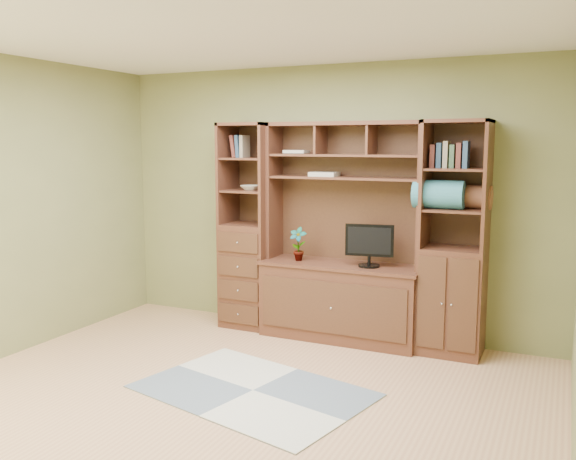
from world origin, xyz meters
The scene contains 11 objects.
room centered at (0.00, 0.00, 1.30)m, with size 4.60×4.10×2.64m.
center_hutch centered at (0.23, 1.73, 1.02)m, with size 1.54×0.53×2.05m, color #4C281A.
left_tower centered at (-0.77, 1.77, 1.02)m, with size 0.50×0.45×2.05m, color #4C281A.
right_tower centered at (1.26, 1.77, 1.02)m, with size 0.55×0.45×2.05m, color #4C281A.
rug centered at (0.07, 0.27, 0.01)m, with size 1.66×1.11×0.01m, color #999E9E.
monitor centered at (0.52, 1.70, 1.00)m, with size 0.44×0.20×0.54m, color black.
orchid centered at (-0.19, 1.70, 0.89)m, with size 0.17×0.12×0.32m, color #AB4F39.
magazines centered at (0.03, 1.82, 1.56)m, with size 0.26×0.19×0.04m, color #B4AD9A.
bowl centered at (-0.74, 1.77, 1.41)m, with size 0.19×0.19×0.05m, color beige.
blanket_teal centered at (1.12, 1.73, 1.41)m, with size 0.43×0.25×0.25m, color teal.
blanket_red centered at (1.37, 1.85, 1.39)m, with size 0.37×0.20×0.20m, color brown.
Camera 1 is at (2.14, -3.58, 1.85)m, focal length 38.00 mm.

